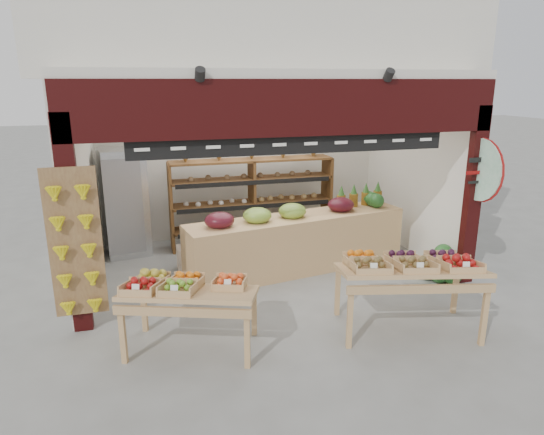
{
  "coord_description": "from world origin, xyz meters",
  "views": [
    {
      "loc": [
        -1.97,
        -6.92,
        2.98
      ],
      "look_at": [
        -0.08,
        -0.2,
        1.0
      ],
      "focal_mm": 32.0,
      "sensor_mm": 36.0,
      "label": 1
    }
  ],
  "objects_px": {
    "refrigerator": "(125,202)",
    "cardboard_stack": "(207,252)",
    "display_table_right": "(409,266)",
    "watermelon_pile": "(441,268)",
    "back_shelving": "(252,183)",
    "display_table_left": "(182,288)",
    "mid_counter": "(297,241)"
  },
  "relations": [
    {
      "from": "refrigerator",
      "to": "cardboard_stack",
      "type": "relative_size",
      "value": 1.82
    },
    {
      "from": "refrigerator",
      "to": "display_table_right",
      "type": "height_order",
      "value": "refrigerator"
    },
    {
      "from": "watermelon_pile",
      "to": "back_shelving",
      "type": "bearing_deg",
      "value": 134.16
    },
    {
      "from": "refrigerator",
      "to": "display_table_left",
      "type": "relative_size",
      "value": 1.12
    },
    {
      "from": "back_shelving",
      "to": "mid_counter",
      "type": "distance_m",
      "value": 1.71
    },
    {
      "from": "refrigerator",
      "to": "display_table_left",
      "type": "distance_m",
      "value": 3.55
    },
    {
      "from": "back_shelving",
      "to": "mid_counter",
      "type": "relative_size",
      "value": 0.82
    },
    {
      "from": "refrigerator",
      "to": "cardboard_stack",
      "type": "xyz_separation_m",
      "value": [
        1.26,
        -1.06,
        -0.67
      ]
    },
    {
      "from": "back_shelving",
      "to": "refrigerator",
      "type": "distance_m",
      "value": 2.28
    },
    {
      "from": "back_shelving",
      "to": "display_table_right",
      "type": "distance_m",
      "value": 3.9
    },
    {
      "from": "display_table_left",
      "to": "watermelon_pile",
      "type": "relative_size",
      "value": 2.36
    },
    {
      "from": "display_table_left",
      "to": "mid_counter",
      "type": "bearing_deg",
      "value": 43.4
    },
    {
      "from": "cardboard_stack",
      "to": "display_table_right",
      "type": "xyz_separation_m",
      "value": [
        2.05,
        -2.75,
        0.57
      ]
    },
    {
      "from": "display_table_right",
      "to": "watermelon_pile",
      "type": "xyz_separation_m",
      "value": [
        1.37,
        1.26,
        -0.66
      ]
    },
    {
      "from": "cardboard_stack",
      "to": "watermelon_pile",
      "type": "distance_m",
      "value": 3.73
    },
    {
      "from": "refrigerator",
      "to": "display_table_right",
      "type": "distance_m",
      "value": 5.05
    },
    {
      "from": "cardboard_stack",
      "to": "display_table_right",
      "type": "relative_size",
      "value": 0.55
    },
    {
      "from": "refrigerator",
      "to": "cardboard_stack",
      "type": "bearing_deg",
      "value": -49.29
    },
    {
      "from": "cardboard_stack",
      "to": "display_table_left",
      "type": "distance_m",
      "value": 2.54
    },
    {
      "from": "refrigerator",
      "to": "watermelon_pile",
      "type": "height_order",
      "value": "refrigerator"
    },
    {
      "from": "refrigerator",
      "to": "mid_counter",
      "type": "xyz_separation_m",
      "value": [
        2.64,
        -1.6,
        -0.44
      ]
    },
    {
      "from": "back_shelving",
      "to": "watermelon_pile",
      "type": "xyz_separation_m",
      "value": [
        2.42,
        -2.49,
        -0.97
      ]
    },
    {
      "from": "display_table_right",
      "to": "display_table_left",
      "type": "bearing_deg",
      "value": 173.09
    },
    {
      "from": "cardboard_stack",
      "to": "mid_counter",
      "type": "bearing_deg",
      "value": -21.2
    },
    {
      "from": "back_shelving",
      "to": "refrigerator",
      "type": "bearing_deg",
      "value": 178.41
    },
    {
      "from": "cardboard_stack",
      "to": "back_shelving",
      "type": "bearing_deg",
      "value": 44.77
    },
    {
      "from": "cardboard_stack",
      "to": "watermelon_pile",
      "type": "bearing_deg",
      "value": -23.49
    },
    {
      "from": "display_table_left",
      "to": "back_shelving",
      "type": "bearing_deg",
      "value": 64.51
    },
    {
      "from": "back_shelving",
      "to": "display_table_right",
      "type": "height_order",
      "value": "back_shelving"
    },
    {
      "from": "refrigerator",
      "to": "mid_counter",
      "type": "height_order",
      "value": "refrigerator"
    },
    {
      "from": "refrigerator",
      "to": "display_table_left",
      "type": "xyz_separation_m",
      "value": [
        0.64,
        -3.49,
        -0.2
      ]
    },
    {
      "from": "display_table_left",
      "to": "watermelon_pile",
      "type": "height_order",
      "value": "display_table_left"
    }
  ]
}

